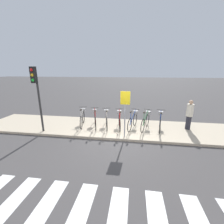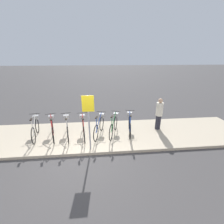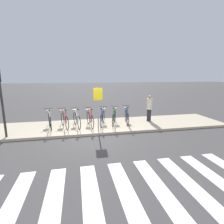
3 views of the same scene
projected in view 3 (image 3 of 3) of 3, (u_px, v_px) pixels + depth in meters
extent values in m
plane|color=#423F3F|center=(93.00, 136.00, 8.59)|extent=(120.00, 120.00, 0.00)
cube|color=#B7A88E|center=(90.00, 126.00, 9.99)|extent=(15.88, 2.93, 0.12)
torus|color=black|center=(51.00, 124.00, 8.95)|extent=(0.18, 0.73, 0.74)
torus|color=black|center=(49.00, 119.00, 9.87)|extent=(0.18, 0.73, 0.74)
cylinder|color=beige|center=(49.00, 116.00, 9.35)|extent=(0.24, 1.02, 0.62)
cylinder|color=beige|center=(50.00, 117.00, 9.01)|extent=(0.04, 0.04, 0.66)
cube|color=black|center=(49.00, 110.00, 8.94)|extent=(0.11, 0.21, 0.04)
cylinder|color=#262626|center=(48.00, 108.00, 9.74)|extent=(0.46, 0.12, 0.02)
cube|color=gray|center=(49.00, 112.00, 9.82)|extent=(0.28, 0.24, 0.18)
torus|color=black|center=(67.00, 123.00, 9.06)|extent=(0.24, 0.72, 0.74)
torus|color=black|center=(63.00, 119.00, 9.94)|extent=(0.24, 0.72, 0.74)
cylinder|color=red|center=(64.00, 116.00, 9.44)|extent=(0.32, 1.00, 0.62)
cylinder|color=red|center=(66.00, 116.00, 9.11)|extent=(0.04, 0.04, 0.66)
cube|color=black|center=(66.00, 110.00, 9.04)|extent=(0.12, 0.21, 0.04)
cylinder|color=#262626|center=(62.00, 108.00, 9.81)|extent=(0.45, 0.15, 0.02)
cube|color=gray|center=(62.00, 112.00, 9.89)|extent=(0.29, 0.26, 0.18)
torus|color=black|center=(79.00, 123.00, 9.17)|extent=(0.19, 0.73, 0.74)
torus|color=black|center=(75.00, 118.00, 10.08)|extent=(0.19, 0.73, 0.74)
cylinder|color=silver|center=(77.00, 115.00, 9.56)|extent=(0.25, 1.02, 0.62)
cylinder|color=silver|center=(78.00, 116.00, 9.23)|extent=(0.04, 0.04, 0.66)
cube|color=black|center=(78.00, 109.00, 9.15)|extent=(0.11, 0.21, 0.04)
cylinder|color=#262626|center=(74.00, 108.00, 9.95)|extent=(0.45, 0.12, 0.02)
cube|color=gray|center=(74.00, 111.00, 10.04)|extent=(0.28, 0.25, 0.18)
torus|color=black|center=(92.00, 122.00, 9.26)|extent=(0.14, 0.73, 0.74)
torus|color=black|center=(88.00, 118.00, 10.19)|extent=(0.14, 0.73, 0.74)
cylinder|color=red|center=(90.00, 115.00, 9.66)|extent=(0.17, 1.03, 0.62)
cylinder|color=red|center=(91.00, 115.00, 9.32)|extent=(0.04, 0.04, 0.66)
cube|color=black|center=(91.00, 109.00, 9.24)|extent=(0.10, 0.21, 0.04)
cylinder|color=#262626|center=(88.00, 107.00, 10.06)|extent=(0.46, 0.09, 0.02)
cube|color=gray|center=(88.00, 111.00, 10.15)|extent=(0.26, 0.23, 0.18)
torus|color=black|center=(101.00, 121.00, 9.46)|extent=(0.24, 0.72, 0.74)
torus|color=black|center=(103.00, 117.00, 10.45)|extent=(0.24, 0.72, 0.74)
cylinder|color=navy|center=(102.00, 114.00, 9.89)|extent=(0.31, 1.00, 0.62)
cylinder|color=navy|center=(101.00, 115.00, 9.52)|extent=(0.04, 0.04, 0.66)
cube|color=black|center=(101.00, 108.00, 9.45)|extent=(0.12, 0.21, 0.04)
cylinder|color=#262626|center=(103.00, 107.00, 10.32)|extent=(0.45, 0.15, 0.02)
cube|color=gray|center=(104.00, 110.00, 10.41)|extent=(0.29, 0.26, 0.18)
torus|color=black|center=(113.00, 120.00, 9.60)|extent=(0.26, 0.71, 0.74)
torus|color=black|center=(115.00, 116.00, 10.59)|extent=(0.26, 0.71, 0.74)
cylinder|color=#267238|center=(114.00, 113.00, 10.03)|extent=(0.35, 0.99, 0.62)
cylinder|color=#267238|center=(113.00, 114.00, 9.67)|extent=(0.04, 0.04, 0.66)
cube|color=black|center=(113.00, 108.00, 9.59)|extent=(0.13, 0.21, 0.04)
cylinder|color=#262626|center=(115.00, 106.00, 10.46)|extent=(0.44, 0.16, 0.02)
cube|color=gray|center=(115.00, 109.00, 10.55)|extent=(0.29, 0.26, 0.18)
torus|color=black|center=(128.00, 120.00, 9.78)|extent=(0.16, 0.73, 0.74)
torus|color=black|center=(126.00, 116.00, 10.77)|extent=(0.16, 0.73, 0.74)
cylinder|color=navy|center=(127.00, 113.00, 10.21)|extent=(0.20, 1.02, 0.62)
cylinder|color=navy|center=(128.00, 113.00, 9.85)|extent=(0.04, 0.04, 0.66)
cube|color=black|center=(128.00, 107.00, 9.77)|extent=(0.10, 0.21, 0.04)
cylinder|color=#262626|center=(126.00, 106.00, 10.64)|extent=(0.46, 0.10, 0.02)
cube|color=gray|center=(126.00, 109.00, 10.73)|extent=(0.27, 0.24, 0.18)
cylinder|color=#23232D|center=(149.00, 115.00, 10.90)|extent=(0.26, 0.26, 0.74)
cylinder|color=beige|center=(149.00, 104.00, 10.75)|extent=(0.34, 0.34, 0.66)
sphere|color=tan|center=(150.00, 97.00, 10.66)|extent=(0.21, 0.21, 0.21)
cylinder|color=#2D2D2D|center=(2.00, 102.00, 7.79)|extent=(0.10, 0.10, 3.28)
cylinder|color=#99999E|center=(98.00, 110.00, 8.69)|extent=(0.06, 0.06, 2.21)
cube|color=yellow|center=(98.00, 94.00, 8.51)|extent=(0.44, 0.03, 0.60)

